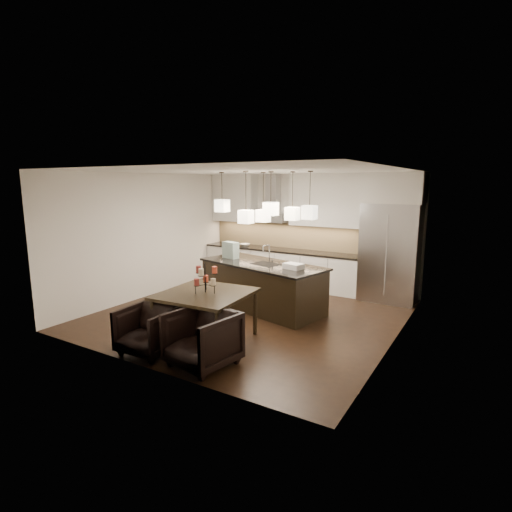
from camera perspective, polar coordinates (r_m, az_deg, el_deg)
The scene contains 37 objects.
floor at distance 8.04m, azimuth -0.74°, elevation -8.38°, with size 5.50×5.50×0.02m, color black.
ceiling at distance 7.61m, azimuth -0.79°, elevation 12.15°, with size 5.50×5.50×0.02m, color white.
wall_back at distance 10.13m, azimuth 7.51°, elevation 3.63°, with size 5.50×0.02×2.80m, color silver.
wall_front at distance 5.59m, azimuth -15.87°, elevation -2.18°, with size 5.50×0.02×2.80m, color silver.
wall_left at distance 9.44m, azimuth -15.18°, elevation 2.87°, with size 0.02×5.50×2.80m, color silver.
wall_right at distance 6.69m, azimuth 19.76°, elevation -0.36°, with size 0.02×5.50×2.80m, color silver.
refrigerator at distance 9.17m, azimuth 18.58°, elevation 0.42°, with size 1.20×0.72×2.15m, color #B7B7BA.
fridge_panel at distance 9.05m, azimuth 19.10°, elevation 9.19°, with size 1.26×0.72×0.65m, color silver.
lower_cabinets at distance 10.26m, azimuth 3.44°, elevation -1.65°, with size 4.21×0.62×0.88m, color silver.
countertop at distance 10.17m, azimuth 3.46°, elevation 0.89°, with size 4.21×0.66×0.04m, color black.
backsplash at distance 10.39m, azimuth 4.25°, elevation 2.94°, with size 4.21×0.02×0.63m, color #D4B680.
upper_cab_left at distance 10.92m, azimuth -3.07°, elevation 8.27°, with size 1.25×0.35×1.25m, color silver.
upper_cab_right at distance 9.68m, azimuth 10.18°, elevation 7.86°, with size 1.86×0.35×1.25m, color silver.
hood_canopy at distance 10.25m, azimuth 2.15°, elevation 5.59°, with size 0.90×0.52×0.24m, color #B7B7BA.
hood_chimney at distance 10.32m, azimuth 2.48°, elevation 8.96°, with size 0.30×0.28×0.96m, color #B7B7BA.
fruit_bowl at distance 10.63m, azimuth -1.62°, elevation 1.60°, with size 0.26×0.26×0.06m, color silver.
island_body at distance 8.29m, azimuth 0.88°, elevation -4.41°, with size 2.61×1.04×0.92m, color black.
island_top at distance 8.18m, azimuth 0.89°, elevation -1.16°, with size 2.69×1.13×0.04m, color black.
faucet at distance 8.15m, azimuth 1.93°, elevation 0.35°, with size 0.10×0.25×0.40m, color silver, non-canonical shape.
tote_bag at distance 8.72m, azimuth -3.64°, elevation 0.86°, with size 0.35×0.19×0.35m, color #1E4B3A.
food_container at distance 7.66m, azimuth 5.36°, elevation -1.45°, with size 0.35×0.25×0.10m, color silver.
dining_table at distance 6.71m, azimuth -7.15°, elevation -8.54°, with size 1.36×1.36×0.82m, color black, non-canonical shape.
candelabra at distance 6.53m, azimuth -7.28°, elevation -3.15°, with size 0.39×0.39×0.48m, color black, non-canonical shape.
candle_a at distance 6.46m, azimuth -6.14°, elevation -3.69°, with size 0.08×0.08×0.11m, color beige.
candle_b at distance 6.69m, azimuth -7.18°, elevation -3.22°, with size 0.08×0.08×0.11m, color #D3442A.
candle_c at distance 6.48m, azimuth -8.48°, elevation -3.70°, with size 0.08×0.08×0.11m, color maroon.
candle_d at distance 6.52m, azimuth -5.94°, elevation -1.99°, with size 0.08×0.08×0.11m, color #D3442A.
candle_e at distance 6.60m, azimuth -8.22°, elevation -1.88°, with size 0.08×0.08×0.11m, color maroon.
candle_f at distance 6.38m, azimuth -7.85°, elevation -2.31°, with size 0.08×0.08×0.11m, color beige.
armchair_left at distance 6.42m, azimuth -15.16°, elevation -10.17°, with size 0.77×0.79×0.72m, color black.
armchair_right at distance 5.82m, azimuth -7.69°, elevation -11.64°, with size 0.86×0.88×0.80m, color black.
pendant_a at distance 8.56m, azimuth -4.86°, elevation 7.16°, with size 0.24×0.24×0.26m, color #FAEFCE.
pendant_b at distance 8.47m, azimuth 1.03°, elevation 5.76°, with size 0.24×0.24×0.26m, color #FAEFCE.
pendant_c at distance 7.94m, azimuth 2.12°, elevation 6.75°, with size 0.24×0.24×0.26m, color #FAEFCE.
pendant_d at distance 8.05m, azimuth 5.20°, elevation 6.04°, with size 0.24×0.24×0.26m, color #FAEFCE.
pendant_e at distance 7.67m, azimuth 7.65°, elevation 6.19°, with size 0.24×0.24×0.26m, color #FAEFCE.
pendant_f at distance 7.86m, azimuth -1.44°, elevation 5.63°, with size 0.24×0.24×0.26m, color #FAEFCE.
Camera 1 is at (4.01, -6.46, 2.58)m, focal length 28.00 mm.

